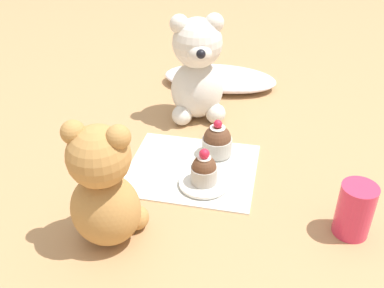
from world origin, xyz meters
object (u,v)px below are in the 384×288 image
object	(u,v)px
cupcake_near_tan_bear	(204,170)
juice_glass	(355,210)
teddy_bear_tan	(104,188)
saucer_plate	(204,182)
teddy_bear_cream	(197,70)
cupcake_near_cream_bear	(217,141)

from	to	relation	value
cupcake_near_tan_bear	juice_glass	size ratio (longest dim) A/B	0.76
teddy_bear_tan	saucer_plate	bearing A→B (deg)	-128.73
teddy_bear_cream	cupcake_near_cream_bear	size ratio (longest dim) A/B	3.12
teddy_bear_tan	juice_glass	distance (m)	0.37
cupcake_near_cream_bear	juice_glass	bearing A→B (deg)	-34.38
teddy_bear_tan	juice_glass	xyz separation A→B (m)	(0.35, 0.09, -0.05)
teddy_bear_tan	cupcake_near_cream_bear	bearing A→B (deg)	-117.38
juice_glass	saucer_plate	bearing A→B (deg)	165.50
teddy_bear_tan	cupcake_near_cream_bear	xyz separation A→B (m)	(0.12, 0.25, -0.06)
cupcake_near_cream_bear	cupcake_near_tan_bear	world-z (taller)	same
teddy_bear_cream	teddy_bear_tan	xyz separation A→B (m)	(-0.05, -0.39, -0.01)
saucer_plate	cupcake_near_tan_bear	size ratio (longest dim) A/B	1.31
teddy_bear_cream	cupcake_near_cream_bear	distance (m)	0.17
teddy_bear_cream	juice_glass	size ratio (longest dim) A/B	2.59
cupcake_near_cream_bear	juice_glass	xyz separation A→B (m)	(0.23, -0.16, 0.01)
teddy_bear_cream	cupcake_near_tan_bear	xyz separation A→B (m)	(0.06, -0.24, -0.07)
teddy_bear_tan	cupcake_near_tan_bear	bearing A→B (deg)	-128.73
teddy_bear_tan	juice_glass	bearing A→B (deg)	-167.24
teddy_bear_tan	cupcake_near_cream_bear	size ratio (longest dim) A/B	2.79
teddy_bear_cream	teddy_bear_tan	world-z (taller)	teddy_bear_cream
cupcake_near_tan_bear	juice_glass	world-z (taller)	juice_glass
cupcake_near_cream_bear	cupcake_near_tan_bear	size ratio (longest dim) A/B	1.09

